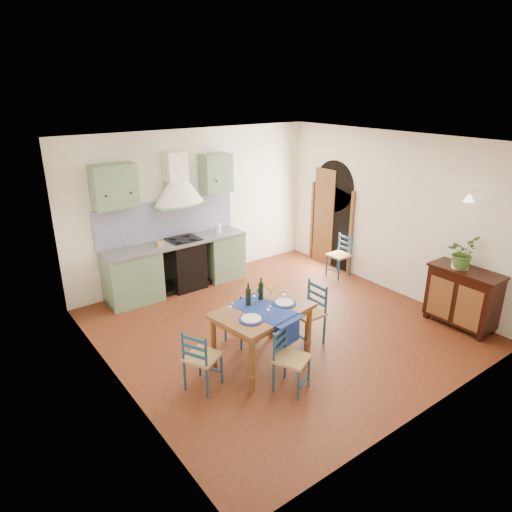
# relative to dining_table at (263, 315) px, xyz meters

# --- Properties ---
(floor) EXTENTS (5.00, 5.00, 0.00)m
(floor) POSITION_rel_dining_table_xyz_m (0.79, 0.60, -0.70)
(floor) COLOR #4A1B0F
(floor) RESTS_ON ground
(back_wall) EXTENTS (5.00, 0.96, 2.80)m
(back_wall) POSITION_rel_dining_table_xyz_m (0.32, 2.89, 0.34)
(back_wall) COLOR silver
(back_wall) RESTS_ON ground
(right_wall) EXTENTS (0.26, 5.00, 2.80)m
(right_wall) POSITION_rel_dining_table_xyz_m (3.28, 0.88, 0.63)
(right_wall) COLOR silver
(right_wall) RESTS_ON ground
(left_wall) EXTENTS (0.04, 5.00, 2.80)m
(left_wall) POSITION_rel_dining_table_xyz_m (-1.71, 0.60, 0.70)
(left_wall) COLOR silver
(left_wall) RESTS_ON ground
(ceiling) EXTENTS (5.00, 5.00, 0.01)m
(ceiling) POSITION_rel_dining_table_xyz_m (0.79, 0.60, 2.10)
(ceiling) COLOR white
(ceiling) RESTS_ON back_wall
(dining_table) EXTENTS (1.37, 1.07, 1.11)m
(dining_table) POSITION_rel_dining_table_xyz_m (0.00, 0.00, 0.00)
(dining_table) COLOR brown
(dining_table) RESTS_ON ground
(chair_near) EXTENTS (0.50, 0.50, 0.81)m
(chair_near) POSITION_rel_dining_table_xyz_m (-0.08, -0.64, -0.29)
(chair_near) COLOR navy
(chair_near) RESTS_ON ground
(chair_far) EXTENTS (0.44, 0.44, 0.83)m
(chair_far) POSITION_rel_dining_table_xyz_m (0.08, 0.58, -0.27)
(chair_far) COLOR navy
(chair_far) RESTS_ON ground
(chair_left) EXTENTS (0.51, 0.51, 0.81)m
(chair_left) POSITION_rel_dining_table_xyz_m (-0.94, -0.01, -0.28)
(chair_left) COLOR navy
(chair_left) RESTS_ON ground
(chair_right) EXTENTS (0.42, 0.42, 0.89)m
(chair_right) POSITION_rel_dining_table_xyz_m (0.85, 0.03, -0.24)
(chair_right) COLOR navy
(chair_right) RESTS_ON ground
(chair_spare) EXTENTS (0.38, 0.38, 0.80)m
(chair_spare) POSITION_rel_dining_table_xyz_m (3.02, 1.49, -0.29)
(chair_spare) COLOR navy
(chair_spare) RESTS_ON ground
(sideboard) EXTENTS (0.50, 1.05, 0.94)m
(sideboard) POSITION_rel_dining_table_xyz_m (3.05, -1.02, -0.20)
(sideboard) COLOR black
(sideboard) RESTS_ON ground
(potted_plant) EXTENTS (0.52, 0.48, 0.49)m
(potted_plant) POSITION_rel_dining_table_xyz_m (3.02, -0.91, 0.47)
(potted_plant) COLOR #3D6325
(potted_plant) RESTS_ON sideboard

